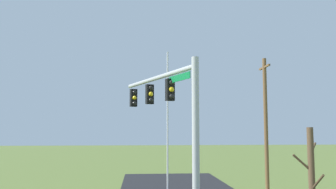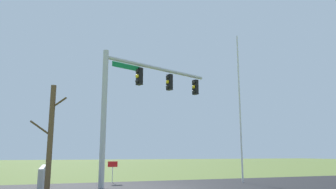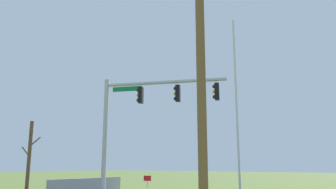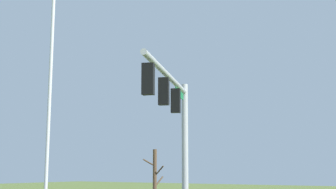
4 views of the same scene
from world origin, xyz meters
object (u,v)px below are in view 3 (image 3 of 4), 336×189
Objects in this scene: utility_pole at (201,64)px; open_sign at (147,181)px; flagpole at (237,109)px; bare_tree at (29,159)px; signal_mast at (140,111)px.

utility_pole is 7.37× the size of open_sign.
flagpole reaches higher than bare_tree.
utility_pole reaches higher than flagpole.
utility_pole is at bearing 166.13° from bare_tree.
signal_mast is 0.77× the size of utility_pole.
open_sign is at bearing -18.46° from flagpole.
flagpole reaches higher than open_sign.
flagpole is at bearing -74.67° from utility_pole.
bare_tree is 7.07m from open_sign.
flagpole is (-6.16, 0.38, -0.51)m from signal_mast.
utility_pole is at bearing 134.58° from open_sign.
flagpole is 2.10× the size of bare_tree.
signal_mast is 6.19m from flagpole.
bare_tree is at bearing 60.51° from open_sign.
flagpole is at bearing 176.50° from signal_mast.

